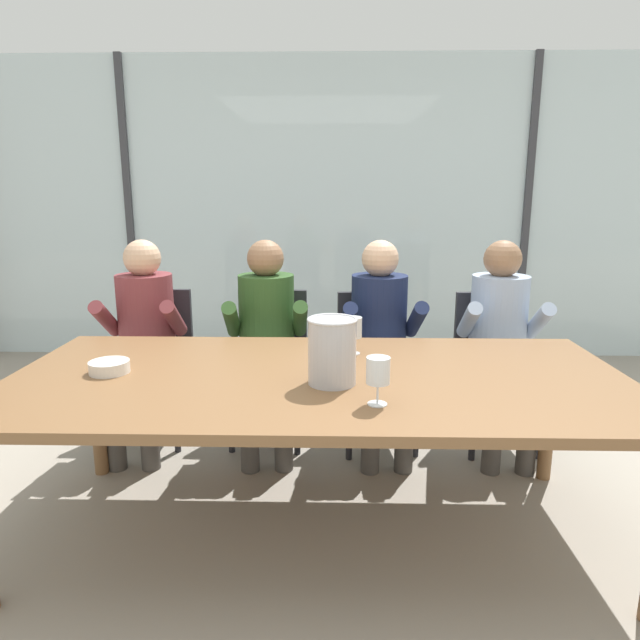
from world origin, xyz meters
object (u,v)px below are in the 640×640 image
at_px(person_olive_shirt, 267,332).
at_px(tasting_bowl, 109,367).
at_px(dining_table, 318,387).
at_px(person_navy_polo, 381,332).
at_px(person_maroon_top, 143,331).
at_px(chair_left_of_center, 271,353).
at_px(wine_glass_by_left_taster, 378,373).
at_px(chair_center, 375,356).
at_px(chair_right_of_center, 493,356).
at_px(wine_glass_near_bucket, 353,329).
at_px(chair_near_curtain, 155,352).
at_px(person_pale_blue_shirt, 501,333).
at_px(ice_bucket_primary, 332,350).

distance_m(person_olive_shirt, tasting_bowl, 1.04).
relative_size(dining_table, person_olive_shirt, 2.11).
height_order(dining_table, tasting_bowl, tasting_bowl).
bearing_deg(person_navy_polo, person_maroon_top, 176.26).
relative_size(chair_left_of_center, wine_glass_by_left_taster, 5.07).
distance_m(chair_center, person_olive_shirt, 0.66).
bearing_deg(wine_glass_by_left_taster, chair_right_of_center, 59.05).
xyz_separation_m(dining_table, wine_glass_near_bucket, (0.15, 0.30, 0.17)).
height_order(chair_left_of_center, person_maroon_top, person_maroon_top).
height_order(person_olive_shirt, wine_glass_by_left_taster, person_olive_shirt).
bearing_deg(chair_near_curtain, person_maroon_top, -90.98).
xyz_separation_m(dining_table, chair_right_of_center, (1.01, 0.99, -0.16)).
height_order(chair_near_curtain, person_olive_shirt, person_olive_shirt).
bearing_deg(person_maroon_top, wine_glass_by_left_taster, -46.55).
xyz_separation_m(person_maroon_top, person_pale_blue_shirt, (2.03, -0.00, 0.00)).
bearing_deg(wine_glass_by_left_taster, person_pale_blue_shirt, 56.74).
bearing_deg(dining_table, ice_bucket_primary, -62.34).
distance_m(person_pale_blue_shirt, tasting_bowl, 2.07).
xyz_separation_m(chair_near_curtain, person_pale_blue_shirt, (2.03, -0.17, 0.17)).
height_order(wine_glass_by_left_taster, wine_glass_near_bucket, same).
bearing_deg(chair_left_of_center, chair_right_of_center, 0.89).
relative_size(chair_right_of_center, person_navy_polo, 0.73).
xyz_separation_m(dining_table, ice_bucket_primary, (0.06, -0.11, 0.19)).
bearing_deg(person_olive_shirt, person_pale_blue_shirt, -4.88).
xyz_separation_m(chair_left_of_center, chair_right_of_center, (1.33, -0.05, 0.00)).
bearing_deg(person_olive_shirt, person_maroon_top, 175.15).
relative_size(person_pale_blue_shirt, wine_glass_near_bucket, 6.91).
bearing_deg(chair_right_of_center, tasting_bowl, -155.86).
bearing_deg(chair_right_of_center, chair_left_of_center, 174.28).
height_order(person_pale_blue_shirt, tasting_bowl, person_pale_blue_shirt).
bearing_deg(chair_left_of_center, wine_glass_by_left_taster, -65.81).
bearing_deg(chair_near_curtain, person_navy_polo, -7.34).
bearing_deg(person_pale_blue_shirt, chair_left_of_center, 175.17).
height_order(chair_right_of_center, wine_glass_near_bucket, wine_glass_near_bucket).
xyz_separation_m(chair_right_of_center, person_olive_shirt, (-1.33, -0.12, 0.17)).
xyz_separation_m(wine_glass_by_left_taster, wine_glass_near_bucket, (-0.07, 0.64, 0.00)).
height_order(chair_right_of_center, tasting_bowl, chair_right_of_center).
bearing_deg(ice_bucket_primary, wine_glass_by_left_taster, -54.06).
distance_m(chair_center, tasting_bowl, 1.56).
xyz_separation_m(chair_near_curtain, tasting_bowl, (0.15, -1.04, 0.24)).
relative_size(chair_near_curtain, person_olive_shirt, 0.73).
xyz_separation_m(person_olive_shirt, ice_bucket_primary, (0.37, -0.98, 0.17)).
bearing_deg(dining_table, person_pale_blue_shirt, 40.85).
relative_size(person_pale_blue_shirt, tasting_bowl, 7.30).
xyz_separation_m(person_olive_shirt, person_pale_blue_shirt, (1.33, -0.00, 0.00)).
bearing_deg(person_olive_shirt, chair_near_curtain, 161.76).
xyz_separation_m(dining_table, wine_glass_by_left_taster, (0.22, -0.33, 0.17)).
bearing_deg(wine_glass_near_bucket, chair_left_of_center, 122.56).
relative_size(chair_right_of_center, wine_glass_by_left_taster, 5.07).
relative_size(dining_table, person_navy_polo, 2.11).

